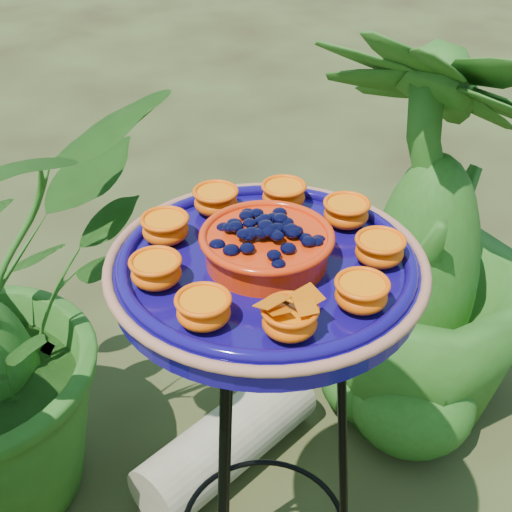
% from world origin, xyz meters
% --- Properties ---
extents(tripod_stand, '(0.41, 0.41, 0.89)m').
position_xyz_m(tripod_stand, '(0.12, -0.04, 0.54)').
color(tripod_stand, black).
rests_on(tripod_stand, ground).
extents(feeder_dish, '(0.57, 0.57, 0.11)m').
position_xyz_m(feeder_dish, '(0.12, -0.04, 0.94)').
color(feeder_dish, '#100758').
rests_on(feeder_dish, tripod_stand).
extents(driftwood_log, '(0.52, 0.44, 0.17)m').
position_xyz_m(driftwood_log, '(0.12, 0.38, 0.09)').
color(driftwood_log, tan).
rests_on(driftwood_log, ground).
extents(shrub_back_right, '(0.88, 0.88, 1.11)m').
position_xyz_m(shrub_back_right, '(0.67, 0.53, 0.55)').
color(shrub_back_right, '#234D14').
rests_on(shrub_back_right, ground).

